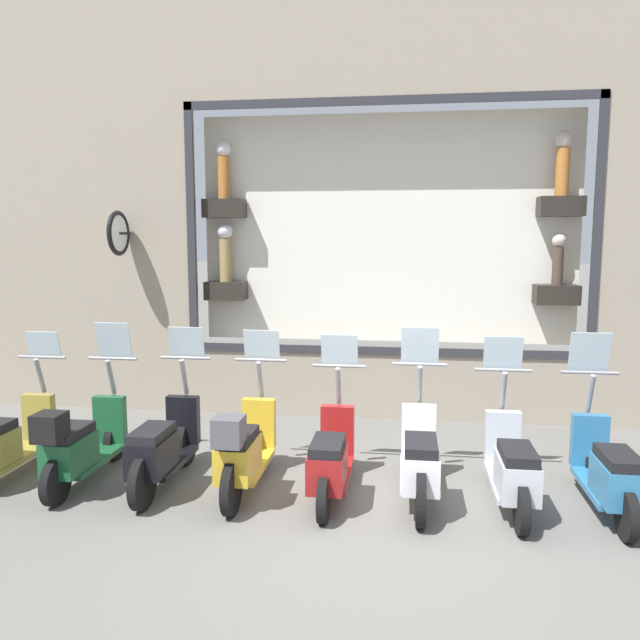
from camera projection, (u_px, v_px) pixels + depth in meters
The scene contains 10 objects.
ground_plane at pixel (370, 522), 5.93m from camera, with size 120.00×120.00×0.00m, color #66635E.
building_facade at pixel (387, 129), 8.91m from camera, with size 1.25×36.00×8.26m.
scooter_teal_1 at pixel (608, 472), 6.07m from camera, with size 1.79×0.61×1.67m.
scooter_silver_2 at pixel (512, 467), 6.19m from camera, with size 1.79×0.60×1.61m.
scooter_white_3 at pixel (420, 460), 6.31m from camera, with size 1.81×0.60×1.69m.
scooter_red_4 at pixel (331, 459), 6.43m from camera, with size 1.79×0.60×1.59m.
scooter_yellow_5 at pixel (244, 450), 6.49m from camera, with size 1.81×0.60×1.62m.
scooter_black_6 at pixel (163, 448), 6.67m from camera, with size 1.81×0.61×1.64m.
scooter_green_7 at pixel (80, 444), 6.73m from camera, with size 1.80×0.61×1.68m.
scooter_olive_8 at pixel (6, 443), 6.91m from camera, with size 1.79×0.61×1.55m.
Camera 1 is at (-5.64, -0.28, 2.69)m, focal length 35.00 mm.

